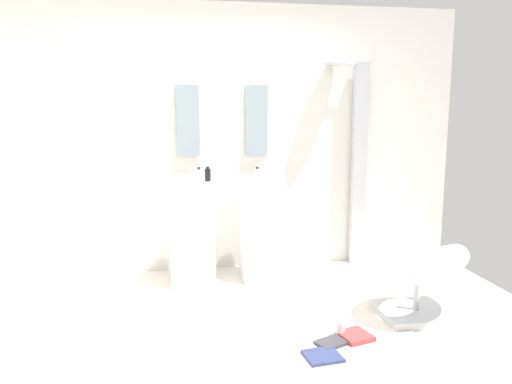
# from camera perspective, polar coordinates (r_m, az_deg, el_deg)

# --- Properties ---
(ground_plane) EXTENTS (4.80, 3.60, 0.04)m
(ground_plane) POSITION_cam_1_polar(r_m,az_deg,el_deg) (3.81, -0.82, -16.04)
(ground_plane) COLOR silver
(rear_partition) EXTENTS (4.80, 0.10, 2.60)m
(rear_partition) POSITION_cam_1_polar(r_m,az_deg,el_deg) (5.08, -3.85, 5.90)
(rear_partition) COLOR silver
(rear_partition) RESTS_ON ground_plane
(pedestal_sink_left) EXTENTS (0.44, 0.44, 1.05)m
(pedestal_sink_left) POSITION_cam_1_polar(r_m,az_deg,el_deg) (4.76, -7.21, -4.25)
(pedestal_sink_left) COLOR white
(pedestal_sink_left) RESTS_ON ground_plane
(pedestal_sink_right) EXTENTS (0.44, 0.44, 1.05)m
(pedestal_sink_right) POSITION_cam_1_polar(r_m,az_deg,el_deg) (4.83, 0.76, -3.95)
(pedestal_sink_right) COLOR white
(pedestal_sink_right) RESTS_ON ground_plane
(vanity_mirror_left) EXTENTS (0.22, 0.03, 0.68)m
(vanity_mirror_left) POSITION_cam_1_polar(r_m,az_deg,el_deg) (4.97, -7.66, 7.93)
(vanity_mirror_left) COLOR #8C9EA8
(vanity_mirror_right) EXTENTS (0.22, 0.03, 0.68)m
(vanity_mirror_right) POSITION_cam_1_polar(r_m,az_deg,el_deg) (5.05, 0.03, 8.04)
(vanity_mirror_right) COLOR #8C9EA8
(shower_column) EXTENTS (0.49, 0.24, 2.05)m
(shower_column) POSITION_cam_1_polar(r_m,az_deg,el_deg) (5.30, 11.30, 3.51)
(shower_column) COLOR #B7BABF
(shower_column) RESTS_ON ground_plane
(lounge_chair) EXTENTS (1.09, 1.09, 0.65)m
(lounge_chair) POSITION_cam_1_polar(r_m,az_deg,el_deg) (4.17, 17.62, -8.71)
(lounge_chair) COLOR #B7BABF
(lounge_chair) RESTS_ON ground_plane
(area_rug) EXTENTS (1.22, 0.83, 0.01)m
(area_rug) POSITION_cam_1_polar(r_m,az_deg,el_deg) (3.72, 8.99, -16.40)
(area_rug) COLOR white
(area_rug) RESTS_ON ground_plane
(magazine_charcoal) EXTENTS (0.25, 0.22, 0.02)m
(magazine_charcoal) POSITION_cam_1_polar(r_m,az_deg,el_deg) (3.68, 8.44, -16.36)
(magazine_charcoal) COLOR #38383D
(magazine_charcoal) RESTS_ON area_rug
(magazine_red) EXTENTS (0.26, 0.26, 0.03)m
(magazine_red) POSITION_cam_1_polar(r_m,az_deg,el_deg) (3.79, 11.03, -15.55)
(magazine_red) COLOR #B73838
(magazine_red) RESTS_ON area_rug
(magazine_navy) EXTENTS (0.25, 0.23, 0.02)m
(magazine_navy) POSITION_cam_1_polar(r_m,az_deg,el_deg) (3.50, 7.47, -17.76)
(magazine_navy) COLOR navy
(magazine_navy) RESTS_ON area_rug
(coffee_mug) EXTENTS (0.07, 0.07, 0.11)m
(coffee_mug) POSITION_cam_1_polar(r_m,az_deg,el_deg) (3.80, 9.39, -14.83)
(coffee_mug) COLOR white
(coffee_mug) RESTS_ON area_rug
(soap_bottle_clear) EXTENTS (0.05, 0.05, 0.14)m
(soap_bottle_clear) POSITION_cam_1_polar(r_m,az_deg,el_deg) (4.55, -6.41, 1.82)
(soap_bottle_clear) COLOR silver
(soap_bottle_clear) RESTS_ON pedestal_sink_left
(soap_bottle_white) EXTENTS (0.04, 0.04, 0.13)m
(soap_bottle_white) POSITION_cam_1_polar(r_m,az_deg,el_deg) (4.61, 0.13, 1.93)
(soap_bottle_white) COLOR white
(soap_bottle_white) RESTS_ON pedestal_sink_right
(soap_bottle_black) EXTENTS (0.05, 0.05, 0.13)m
(soap_bottle_black) POSITION_cam_1_polar(r_m,az_deg,el_deg) (4.65, -5.43, 1.95)
(soap_bottle_black) COLOR black
(soap_bottle_black) RESTS_ON pedestal_sink_left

